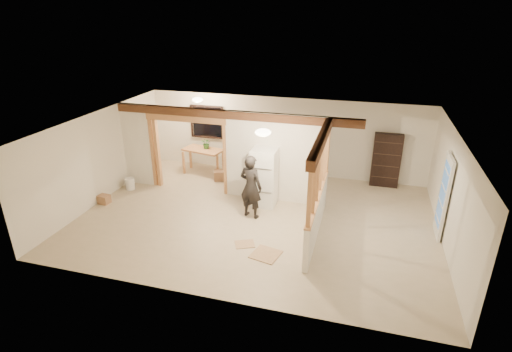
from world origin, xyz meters
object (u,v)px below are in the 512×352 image
(woman, at_px, (251,187))
(work_table, at_px, (204,161))
(refrigerator, at_px, (264,177))
(shop_vac, at_px, (145,169))
(bookshelf, at_px, (386,160))

(woman, relative_size, work_table, 1.31)
(refrigerator, xyz_separation_m, woman, (-0.16, -0.77, 0.04))
(shop_vac, xyz_separation_m, bookshelf, (7.41, 1.37, 0.56))
(work_table, distance_m, shop_vac, 1.90)
(shop_vac, bearing_deg, work_table, 27.16)
(refrigerator, height_order, bookshelf, bookshelf)
(woman, bearing_deg, refrigerator, -86.03)
(shop_vac, bearing_deg, bookshelf, 10.49)
(refrigerator, relative_size, woman, 0.95)
(refrigerator, xyz_separation_m, bookshelf, (3.21, 2.22, 0.02))
(shop_vac, relative_size, bookshelf, 0.32)
(work_table, relative_size, bookshelf, 0.78)
(work_table, xyz_separation_m, bookshelf, (5.73, 0.51, 0.42))
(bookshelf, bearing_deg, work_table, -174.94)
(work_table, bearing_deg, shop_vac, -140.99)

